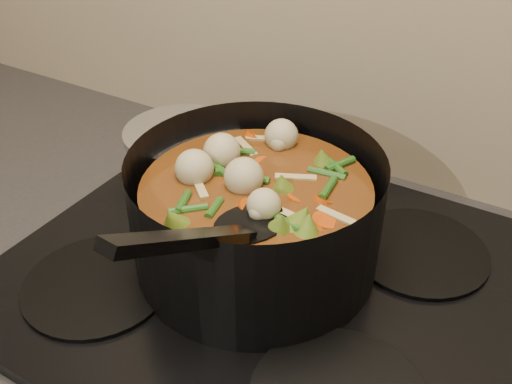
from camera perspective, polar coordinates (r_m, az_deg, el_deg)
The scene contains 3 objects.
stovetop at distance 0.74m, azimuth 0.76°, elevation -8.17°, with size 0.62×0.54×0.03m.
stockpot at distance 0.70m, azimuth -0.00°, elevation -2.43°, with size 0.38×0.45×0.22m.
saucepan at distance 0.83m, azimuth -7.17°, elevation 2.89°, with size 0.16×0.16×0.13m.
Camera 1 is at (0.26, 1.46, 1.42)m, focal length 40.00 mm.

